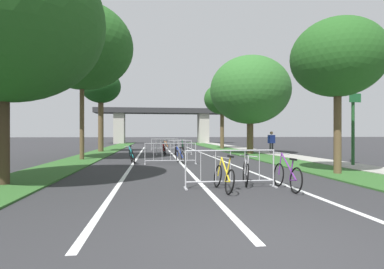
{
  "coord_description": "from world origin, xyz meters",
  "views": [
    {
      "loc": [
        -1.41,
        -3.87,
        1.48
      ],
      "look_at": [
        0.68,
        12.56,
        1.46
      ],
      "focal_mm": 28.55,
      "sensor_mm": 36.0,
      "label": 1
    }
  ],
  "objects_px": {
    "tree_left_pine_far": "(4,19)",
    "bicycle_black_4": "(176,150)",
    "pedestrian_pushing_bike": "(271,141)",
    "lamppost_with_sign": "(353,90)",
    "tree_right_pine_near": "(250,90)",
    "bicycle_purple_6": "(287,176)",
    "crowd_barrier_second": "(171,154)",
    "crowd_barrier_third": "(174,148)",
    "crowd_barrier_fourth": "(165,144)",
    "bicycle_orange_0": "(166,146)",
    "tree_right_oak_near": "(222,99)",
    "bicycle_yellow_1": "(224,177)",
    "tree_left_oak_mid": "(101,87)",
    "crowd_barrier_nearest": "(230,169)",
    "bicycle_blue_7": "(180,156)",
    "tree_right_cypress_far": "(338,58)",
    "bicycle_green_5": "(183,146)",
    "bicycle_teal_8": "(132,156)",
    "bicycle_silver_2": "(246,172)",
    "bicycle_red_3": "(164,150)",
    "tree_left_maple_mid": "(82,46)"
  },
  "relations": [
    {
      "from": "tree_left_pine_far",
      "to": "bicycle_black_4",
      "type": "xyz_separation_m",
      "value": [
        5.8,
        12.02,
        -4.41
      ]
    },
    {
      "from": "pedestrian_pushing_bike",
      "to": "bicycle_black_4",
      "type": "bearing_deg",
      "value": 166.68
    },
    {
      "from": "lamppost_with_sign",
      "to": "pedestrian_pushing_bike",
      "type": "relative_size",
      "value": 3.55
    },
    {
      "from": "tree_right_pine_near",
      "to": "bicycle_purple_6",
      "type": "xyz_separation_m",
      "value": [
        -3.55,
        -14.01,
        -4.35
      ]
    },
    {
      "from": "crowd_barrier_second",
      "to": "crowd_barrier_third",
      "type": "xyz_separation_m",
      "value": [
        0.64,
        6.82,
        0.0
      ]
    },
    {
      "from": "crowd_barrier_fourth",
      "to": "bicycle_orange_0",
      "type": "distance_m",
      "value": 0.58
    },
    {
      "from": "tree_right_oak_near",
      "to": "bicycle_yellow_1",
      "type": "bearing_deg",
      "value": -102.8
    },
    {
      "from": "tree_left_oak_mid",
      "to": "tree_right_oak_near",
      "type": "distance_m",
      "value": 11.84
    },
    {
      "from": "lamppost_with_sign",
      "to": "crowd_barrier_second",
      "type": "xyz_separation_m",
      "value": [
        -8.23,
        2.15,
        -2.98
      ]
    },
    {
      "from": "crowd_barrier_nearest",
      "to": "bicycle_yellow_1",
      "type": "height_order",
      "value": "crowd_barrier_nearest"
    },
    {
      "from": "bicycle_blue_7",
      "to": "bicycle_black_4",
      "type": "bearing_deg",
      "value": 77.63
    },
    {
      "from": "crowd_barrier_third",
      "to": "bicycle_orange_0",
      "type": "distance_m",
      "value": 7.37
    },
    {
      "from": "tree_left_oak_mid",
      "to": "tree_right_cypress_far",
      "type": "height_order",
      "value": "tree_left_oak_mid"
    },
    {
      "from": "bicycle_green_5",
      "to": "bicycle_teal_8",
      "type": "relative_size",
      "value": 0.96
    },
    {
      "from": "tree_right_pine_near",
      "to": "bicycle_silver_2",
      "type": "distance_m",
      "value": 14.39
    },
    {
      "from": "tree_left_oak_mid",
      "to": "tree_right_cypress_far",
      "type": "distance_m",
      "value": 19.21
    },
    {
      "from": "crowd_barrier_fourth",
      "to": "bicycle_yellow_1",
      "type": "height_order",
      "value": "crowd_barrier_fourth"
    },
    {
      "from": "tree_right_pine_near",
      "to": "lamppost_with_sign",
      "type": "relative_size",
      "value": 1.21
    },
    {
      "from": "bicycle_orange_0",
      "to": "pedestrian_pushing_bike",
      "type": "height_order",
      "value": "pedestrian_pushing_bike"
    },
    {
      "from": "tree_right_pine_near",
      "to": "bicycle_purple_6",
      "type": "bearing_deg",
      "value": -104.22
    },
    {
      "from": "bicycle_silver_2",
      "to": "bicycle_black_4",
      "type": "height_order",
      "value": "bicycle_black_4"
    },
    {
      "from": "lamppost_with_sign",
      "to": "bicycle_green_5",
      "type": "distance_m",
      "value": 16.86
    },
    {
      "from": "tree_left_oak_mid",
      "to": "bicycle_red_3",
      "type": "xyz_separation_m",
      "value": [
        5.09,
        -4.81,
        -5.01
      ]
    },
    {
      "from": "tree_right_oak_near",
      "to": "pedestrian_pushing_bike",
      "type": "height_order",
      "value": "tree_right_oak_near"
    },
    {
      "from": "bicycle_red_3",
      "to": "crowd_barrier_nearest",
      "type": "bearing_deg",
      "value": 102.88
    },
    {
      "from": "crowd_barrier_second",
      "to": "bicycle_orange_0",
      "type": "distance_m",
      "value": 14.19
    },
    {
      "from": "tree_left_oak_mid",
      "to": "tree_right_oak_near",
      "type": "xyz_separation_m",
      "value": [
        11.19,
        3.85,
        -0.4
      ]
    },
    {
      "from": "crowd_barrier_nearest",
      "to": "bicycle_teal_8",
      "type": "bearing_deg",
      "value": 113.36
    },
    {
      "from": "crowd_barrier_nearest",
      "to": "bicycle_teal_8",
      "type": "xyz_separation_m",
      "value": [
        -3.18,
        7.37,
        -0.14
      ]
    },
    {
      "from": "tree_left_oak_mid",
      "to": "tree_right_oak_near",
      "type": "height_order",
      "value": "tree_left_oak_mid"
    },
    {
      "from": "tree_left_maple_mid",
      "to": "bicycle_blue_7",
      "type": "bearing_deg",
      "value": -25.76
    },
    {
      "from": "tree_right_pine_near",
      "to": "bicycle_silver_2",
      "type": "relative_size",
      "value": 4.29
    },
    {
      "from": "tree_right_cypress_far",
      "to": "bicycle_blue_7",
      "type": "height_order",
      "value": "tree_right_cypress_far"
    },
    {
      "from": "bicycle_green_5",
      "to": "bicycle_purple_6",
      "type": "xyz_separation_m",
      "value": [
        0.83,
        -20.45,
        -0.02
      ]
    },
    {
      "from": "crowd_barrier_second",
      "to": "bicycle_yellow_1",
      "type": "height_order",
      "value": "crowd_barrier_second"
    },
    {
      "from": "bicycle_teal_8",
      "to": "bicycle_yellow_1",
      "type": "bearing_deg",
      "value": -80.37
    },
    {
      "from": "crowd_barrier_third",
      "to": "bicycle_red_3",
      "type": "relative_size",
      "value": 1.57
    },
    {
      "from": "crowd_barrier_fourth",
      "to": "bicycle_orange_0",
      "type": "relative_size",
      "value": 1.56
    },
    {
      "from": "bicycle_yellow_1",
      "to": "bicycle_black_4",
      "type": "height_order",
      "value": "bicycle_black_4"
    },
    {
      "from": "crowd_barrier_fourth",
      "to": "bicycle_red_3",
      "type": "bearing_deg",
      "value": -92.52
    },
    {
      "from": "tree_left_oak_mid",
      "to": "crowd_barrier_third",
      "type": "bearing_deg",
      "value": -36.08
    },
    {
      "from": "crowd_barrier_nearest",
      "to": "bicycle_silver_2",
      "type": "bearing_deg",
      "value": 42.05
    },
    {
      "from": "bicycle_red_3",
      "to": "bicycle_teal_8",
      "type": "distance_m",
      "value": 5.99
    },
    {
      "from": "crowd_barrier_nearest",
      "to": "bicycle_blue_7",
      "type": "xyz_separation_m",
      "value": [
        -0.76,
        7.25,
        -0.17
      ]
    },
    {
      "from": "bicycle_green_5",
      "to": "lamppost_with_sign",
      "type": "bearing_deg",
      "value": 113.49
    },
    {
      "from": "crowd_barrier_fourth",
      "to": "bicycle_teal_8",
      "type": "height_order",
      "value": "crowd_barrier_fourth"
    },
    {
      "from": "tree_left_oak_mid",
      "to": "bicycle_silver_2",
      "type": "xyz_separation_m",
      "value": [
        7.04,
        -17.34,
        -5.01
      ]
    },
    {
      "from": "tree_left_maple_mid",
      "to": "crowd_barrier_nearest",
      "type": "distance_m",
      "value": 13.06
    },
    {
      "from": "tree_left_pine_far",
      "to": "tree_right_cypress_far",
      "type": "relative_size",
      "value": 1.26
    },
    {
      "from": "tree_right_oak_near",
      "to": "lamppost_with_sign",
      "type": "distance_m",
      "value": 17.26
    }
  ]
}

